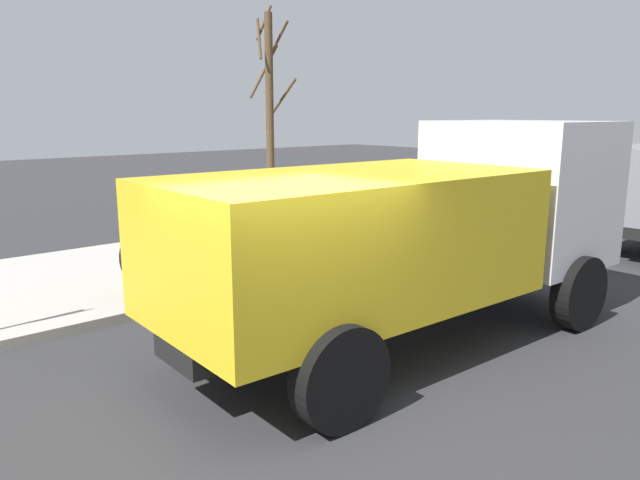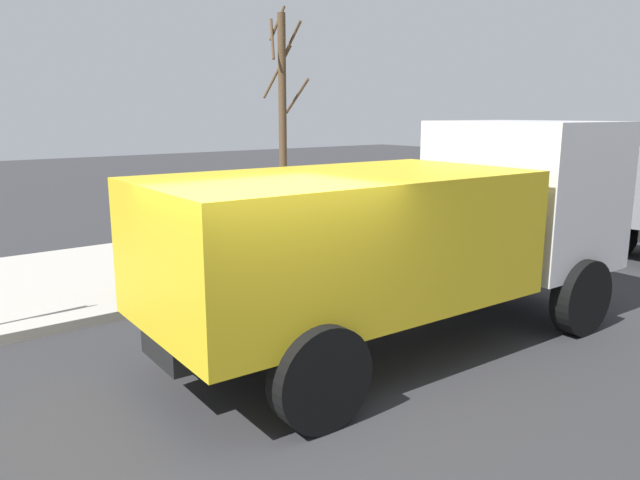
# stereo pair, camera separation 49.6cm
# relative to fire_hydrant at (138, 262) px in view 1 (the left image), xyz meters

# --- Properties ---
(ground_plane) EXTENTS (80.00, 80.00, 0.00)m
(ground_plane) POSITION_rel_fire_hydrant_xyz_m (-0.58, -5.02, -0.64)
(ground_plane) COLOR #2D2D30
(sidewalk_curb) EXTENTS (36.00, 5.00, 0.15)m
(sidewalk_curb) POSITION_rel_fire_hydrant_xyz_m (-0.58, 1.48, -0.56)
(sidewalk_curb) COLOR #ADA89E
(sidewalk_curb) RESTS_ON ground
(fire_hydrant) EXTENTS (0.22, 0.49, 0.91)m
(fire_hydrant) POSITION_rel_fire_hydrant_xyz_m (0.00, 0.00, 0.00)
(fire_hydrant) COLOR yellow
(fire_hydrant) RESTS_ON sidewalk_curb
(loose_tire) EXTENTS (1.22, 0.90, 1.12)m
(loose_tire) POSITION_rel_fire_hydrant_xyz_m (0.06, -0.27, 0.07)
(loose_tire) COLOR black
(loose_tire) RESTS_ON sidewalk_curb
(dump_truck_yellow) EXTENTS (7.10, 3.03, 3.00)m
(dump_truck_yellow) POSITION_rel_fire_hydrant_xyz_m (2.13, -4.32, 0.97)
(dump_truck_yellow) COLOR gold
(dump_truck_yellow) RESTS_ON ground
(bare_tree) EXTENTS (0.85, 0.96, 5.52)m
(bare_tree) POSITION_rel_fire_hydrant_xyz_m (4.84, 2.71, 2.36)
(bare_tree) COLOR #4C3823
(bare_tree) RESTS_ON sidewalk_curb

